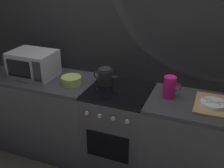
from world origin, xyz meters
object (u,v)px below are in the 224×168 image
object	(u,v)px
pitcher	(170,87)
kettle	(105,76)
microwave	(33,64)
mixing_bowl	(71,80)
stove_unit	(119,129)
dish_pile	(213,104)

from	to	relation	value
pitcher	kettle	bearing A→B (deg)	175.66
microwave	pitcher	distance (m)	1.43
kettle	mixing_bowl	xyz separation A→B (m)	(-0.31, -0.13, -0.04)
mixing_bowl	pitcher	xyz separation A→B (m)	(0.96, 0.08, 0.06)
stove_unit	pitcher	xyz separation A→B (m)	(0.47, 0.03, 0.55)
kettle	mixing_bowl	distance (m)	0.34
dish_pile	mixing_bowl	bearing A→B (deg)	-177.66
kettle	dish_pile	size ratio (longest dim) A/B	0.71
stove_unit	pitcher	size ratio (longest dim) A/B	4.50
stove_unit	mixing_bowl	size ratio (longest dim) A/B	4.50
stove_unit	mixing_bowl	world-z (taller)	mixing_bowl
kettle	dish_pile	world-z (taller)	kettle
stove_unit	kettle	xyz separation A→B (m)	(-0.18, 0.08, 0.53)
microwave	mixing_bowl	size ratio (longest dim) A/B	2.30
dish_pile	stove_unit	bearing A→B (deg)	-179.72
mixing_bowl	dish_pile	xyz separation A→B (m)	(1.34, 0.05, -0.02)
kettle	mixing_bowl	bearing A→B (deg)	-157.41
mixing_bowl	pitcher	world-z (taller)	pitcher
kettle	pitcher	bearing A→B (deg)	-4.34
microwave	stove_unit	bearing A→B (deg)	0.50
microwave	pitcher	world-z (taller)	microwave
dish_pile	microwave	bearing A→B (deg)	-179.60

